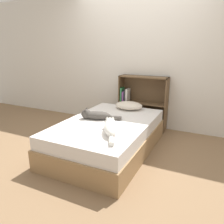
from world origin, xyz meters
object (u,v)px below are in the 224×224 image
Objects in this scene: cat_light at (110,127)px; bed at (108,136)px; cat_dark at (95,115)px; pillow at (129,105)px; bookshelf at (142,101)px.

bed is at bearing 3.13° from cat_light.
cat_light is at bearing -58.57° from bed.
cat_light is 1.01× the size of cat_dark.
pillow is 0.48× the size of bookshelf.
cat_dark reaches higher than pillow.
pillow is at bearing 87.38° from bed.
cat_light is (0.19, -1.11, 0.01)m from pillow.
cat_dark is at bearing 20.49° from cat_light.
bookshelf reaches higher than cat_light.
cat_dark is at bearing -108.51° from pillow.
cat_light is 0.58m from cat_dark.
cat_dark reaches higher than cat_light.
cat_dark is 1.22m from bookshelf.
cat_light reaches higher than bed.
bed is 0.36m from cat_dark.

